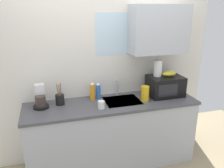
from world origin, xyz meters
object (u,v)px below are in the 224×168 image
object	(u,v)px
mug_white	(101,105)
dish_soap_bottle_orange	(93,91)
dish_soap_bottle_blue	(98,91)
cereal_canister	(145,93)
coffee_maker	(40,99)
banana_bunch	(169,74)
paper_towel_roll	(158,68)
microwave	(165,86)
utensil_crock	(60,99)

from	to	relation	value
mug_white	dish_soap_bottle_orange	bearing A→B (deg)	97.65
dish_soap_bottle_blue	cereal_canister	world-z (taller)	dish_soap_bottle_blue
coffee_maker	banana_bunch	bearing A→B (deg)	-1.97
paper_towel_roll	coffee_maker	bearing A→B (deg)	179.69
microwave	coffee_maker	world-z (taller)	coffee_maker
banana_bunch	utensil_crock	world-z (taller)	banana_bunch
banana_bunch	dish_soap_bottle_blue	bearing A→B (deg)	170.74
dish_soap_bottle_blue	mug_white	size ratio (longest dim) A/B	2.32
microwave	cereal_canister	size ratio (longest dim) A/B	2.36
microwave	paper_towel_roll	distance (m)	0.27
paper_towel_roll	dish_soap_bottle_orange	world-z (taller)	paper_towel_roll
paper_towel_roll	dish_soap_bottle_orange	xyz separation A→B (m)	(-0.89, 0.07, -0.26)
cereal_canister	dish_soap_bottle_orange	bearing A→B (deg)	161.19
microwave	utensil_crock	world-z (taller)	utensil_crock
banana_bunch	utensil_crock	distance (m)	1.49
utensil_crock	dish_soap_bottle_blue	bearing A→B (deg)	9.65
banana_bunch	cereal_canister	size ratio (longest dim) A/B	1.03
banana_bunch	utensil_crock	bearing A→B (deg)	177.28
cereal_canister	mug_white	size ratio (longest dim) A/B	2.05
coffee_maker	dish_soap_bottle_blue	xyz separation A→B (m)	(0.74, 0.10, -0.00)
coffee_maker	utensil_crock	distance (m)	0.23
dish_soap_bottle_orange	paper_towel_roll	bearing A→B (deg)	-4.59
banana_bunch	paper_towel_roll	distance (m)	0.18
dish_soap_bottle_blue	paper_towel_roll	bearing A→B (deg)	-7.49
microwave	mug_white	size ratio (longest dim) A/B	4.84
mug_white	coffee_maker	bearing A→B (deg)	160.44
banana_bunch	mug_white	world-z (taller)	banana_bunch
coffee_maker	dish_soap_bottle_blue	size ratio (longest dim) A/B	1.27
cereal_canister	utensil_crock	world-z (taller)	utensil_crock
microwave	banana_bunch	xyz separation A→B (m)	(0.05, 0.00, 0.17)
cereal_canister	dish_soap_bottle_blue	bearing A→B (deg)	155.73
banana_bunch	cereal_canister	world-z (taller)	banana_bunch
microwave	mug_white	xyz separation A→B (m)	(-0.95, -0.19, -0.09)
coffee_maker	mug_white	distance (m)	0.74
banana_bunch	paper_towel_roll	size ratio (longest dim) A/B	0.91
banana_bunch	coffee_maker	bearing A→B (deg)	178.03
microwave	utensil_crock	bearing A→B (deg)	177.12
microwave	dish_soap_bottle_orange	bearing A→B (deg)	172.91
dish_soap_bottle_orange	mug_white	world-z (taller)	dish_soap_bottle_orange
paper_towel_roll	coffee_maker	world-z (taller)	paper_towel_roll
paper_towel_roll	coffee_maker	size ratio (longest dim) A/B	0.79
paper_towel_roll	utensil_crock	world-z (taller)	paper_towel_roll
utensil_crock	dish_soap_bottle_orange	bearing A→B (deg)	6.90
banana_bunch	mug_white	bearing A→B (deg)	-169.23
coffee_maker	cereal_canister	distance (m)	1.32
banana_bunch	dish_soap_bottle_blue	world-z (taller)	banana_bunch
paper_towel_roll	dish_soap_bottle_orange	size ratio (longest dim) A/B	0.89
utensil_crock	banana_bunch	bearing A→B (deg)	-2.72
microwave	dish_soap_bottle_blue	xyz separation A→B (m)	(-0.91, 0.16, -0.03)
microwave	coffee_maker	distance (m)	1.65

